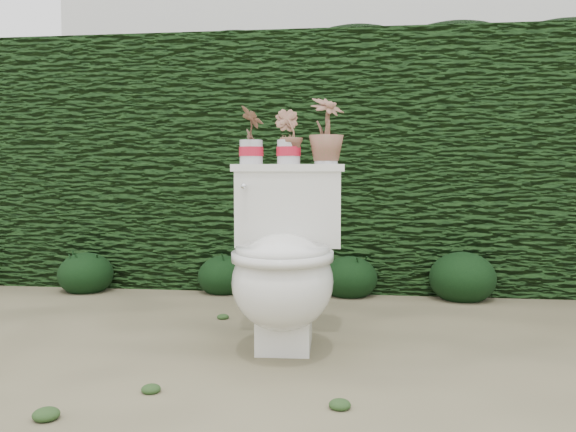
# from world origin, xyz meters

# --- Properties ---
(ground) EXTENTS (60.00, 60.00, 0.00)m
(ground) POSITION_xyz_m (0.00, 0.00, 0.00)
(ground) COLOR gray
(ground) RESTS_ON ground
(hedge) EXTENTS (8.00, 1.00, 1.60)m
(hedge) POSITION_xyz_m (0.00, 1.60, 0.80)
(hedge) COLOR #1D3F15
(hedge) RESTS_ON ground
(house_wall) EXTENTS (8.00, 3.50, 4.00)m
(house_wall) POSITION_xyz_m (0.60, 6.00, 2.00)
(house_wall) COLOR silver
(house_wall) RESTS_ON ground
(toilet) EXTENTS (0.51, 0.70, 0.78)m
(toilet) POSITION_xyz_m (-0.20, -0.09, 0.36)
(toilet) COLOR silver
(toilet) RESTS_ON ground
(potted_plant_left) EXTENTS (0.15, 0.16, 0.25)m
(potted_plant_left) POSITION_xyz_m (-0.38, 0.14, 0.90)
(potted_plant_left) COLOR #326C21
(potted_plant_left) RESTS_ON toilet
(potted_plant_center) EXTENTS (0.16, 0.15, 0.24)m
(potted_plant_center) POSITION_xyz_m (-0.21, 0.15, 0.89)
(potted_plant_center) COLOR #326C21
(potted_plant_center) RESTS_ON toilet
(potted_plant_right) EXTENTS (0.23, 0.23, 0.29)m
(potted_plant_right) POSITION_xyz_m (-0.04, 0.16, 0.92)
(potted_plant_right) COLOR #326C21
(potted_plant_right) RESTS_ON toilet
(liriope_clump_1) EXTENTS (0.34, 0.34, 0.27)m
(liriope_clump_1) POSITION_xyz_m (-1.60, 1.00, 0.14)
(liriope_clump_1) COLOR black
(liriope_clump_1) RESTS_ON ground
(liriope_clump_2) EXTENTS (0.32, 0.32, 0.26)m
(liriope_clump_2) POSITION_xyz_m (-0.73, 1.08, 0.13)
(liriope_clump_2) COLOR black
(liriope_clump_2) RESTS_ON ground
(liriope_clump_3) EXTENTS (0.33, 0.33, 0.27)m
(liriope_clump_3) POSITION_xyz_m (0.04, 1.07, 0.13)
(liriope_clump_3) COLOR black
(liriope_clump_3) RESTS_ON ground
(liriope_clump_4) EXTENTS (0.39, 0.39, 0.31)m
(liriope_clump_4) POSITION_xyz_m (0.70, 1.04, 0.15)
(liriope_clump_4) COLOR black
(liriope_clump_4) RESTS_ON ground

